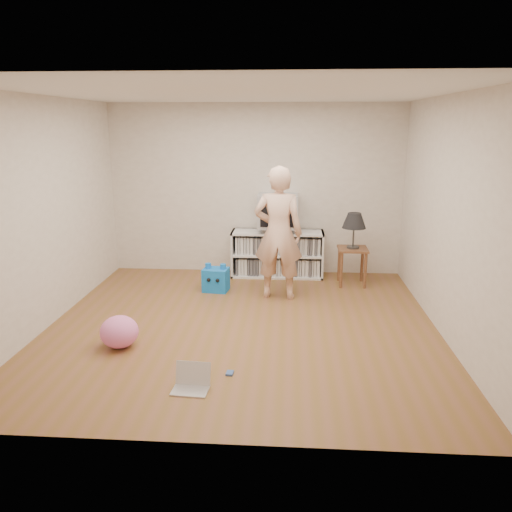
{
  "coord_description": "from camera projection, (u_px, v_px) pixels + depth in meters",
  "views": [
    {
      "loc": [
        0.54,
        -5.42,
        2.29
      ],
      "look_at": [
        0.13,
        0.4,
        0.74
      ],
      "focal_mm": 35.0,
      "sensor_mm": 36.0,
      "label": 1
    }
  ],
  "objects": [
    {
      "name": "person",
      "position": [
        278.0,
        233.0,
        6.58
      ],
      "size": [
        0.68,
        0.48,
        1.78
      ],
      "primitive_type": "imported",
      "rotation": [
        0.0,
        0.0,
        3.06
      ],
      "color": "beige",
      "rests_on": "ground"
    },
    {
      "name": "dvd_deck",
      "position": [
        278.0,
        229.0,
        7.59
      ],
      "size": [
        0.45,
        0.35,
        0.07
      ],
      "primitive_type": "cube",
      "color": "gray",
      "rests_on": "media_unit"
    },
    {
      "name": "crt_tv",
      "position": [
        278.0,
        211.0,
        7.51
      ],
      "size": [
        0.6,
        0.53,
        0.5
      ],
      "color": "#A5A5AA",
      "rests_on": "dvd_deck"
    },
    {
      "name": "laptop",
      "position": [
        192.0,
        382.0,
        4.44
      ],
      "size": [
        0.34,
        0.28,
        0.22
      ],
      "rotation": [
        0.0,
        0.0,
        -0.07
      ],
      "color": "silver",
      "rests_on": "ground"
    },
    {
      "name": "ceiling",
      "position": [
        241.0,
        93.0,
        5.18
      ],
      "size": [
        4.5,
        4.5,
        0.01
      ],
      "primitive_type": "cube",
      "color": "white",
      "rests_on": "walls"
    },
    {
      "name": "plush_pink",
      "position": [
        119.0,
        332.0,
        5.24
      ],
      "size": [
        0.47,
        0.47,
        0.34
      ],
      "primitive_type": "ellipsoid",
      "rotation": [
        0.0,
        0.0,
        0.2
      ],
      "color": "pink",
      "rests_on": "ground"
    },
    {
      "name": "walls",
      "position": [
        241.0,
        216.0,
        5.52
      ],
      "size": [
        4.52,
        4.52,
        2.6
      ],
      "color": "beige",
      "rests_on": "ground"
    },
    {
      "name": "side_table",
      "position": [
        352.0,
        257.0,
        7.24
      ],
      "size": [
        0.42,
        0.42,
        0.55
      ],
      "color": "brown",
      "rests_on": "ground"
    },
    {
      "name": "playing_cards",
      "position": [
        230.0,
        373.0,
        4.7
      ],
      "size": [
        0.07,
        0.1,
        0.02
      ],
      "primitive_type": "cube",
      "rotation": [
        0.0,
        0.0,
        -0.1
      ],
      "color": "#3E5DA5",
      "rests_on": "ground"
    },
    {
      "name": "plush_blue",
      "position": [
        216.0,
        279.0,
        7.02
      ],
      "size": [
        0.37,
        0.33,
        0.4
      ],
      "rotation": [
        0.0,
        0.0,
        -0.13
      ],
      "color": "blue",
      "rests_on": "ground"
    },
    {
      "name": "ground",
      "position": [
        242.0,
        325.0,
        5.85
      ],
      "size": [
        4.5,
        4.5,
        0.0
      ],
      "primitive_type": "plane",
      "color": "brown",
      "rests_on": "ground"
    },
    {
      "name": "table_lamp",
      "position": [
        354.0,
        221.0,
        7.1
      ],
      "size": [
        0.34,
        0.34,
        0.52
      ],
      "color": "#333333",
      "rests_on": "side_table"
    },
    {
      "name": "media_unit",
      "position": [
        277.0,
        253.0,
        7.7
      ],
      "size": [
        1.4,
        0.45,
        0.7
      ],
      "color": "white",
      "rests_on": "ground"
    }
  ]
}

